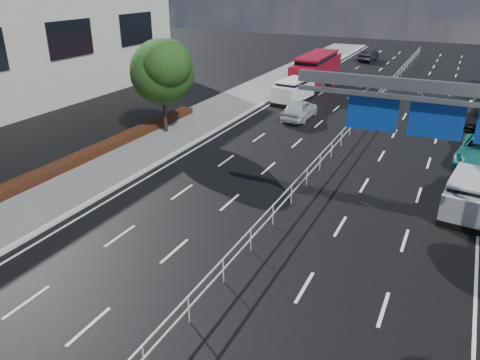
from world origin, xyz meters
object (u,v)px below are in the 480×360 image
at_px(near_car_dark, 368,55).
at_px(silver_minivan, 469,195).
at_px(white_minivan, 293,91).
at_px(red_bus, 316,69).
at_px(overhead_gantry, 458,116).
at_px(near_car_silver, 300,109).

bearing_deg(near_car_dark, silver_minivan, 112.03).
height_order(white_minivan, red_bus, red_bus).
relative_size(overhead_gantry, white_minivan, 2.09).
distance_m(red_bus, near_car_silver, 12.59).
distance_m(overhead_gantry, near_car_dark, 47.49).
xyz_separation_m(red_bus, silver_minivan, (14.99, -23.91, -0.76)).
relative_size(near_car_dark, silver_minivan, 1.00).
bearing_deg(white_minivan, overhead_gantry, -49.49).
bearing_deg(near_car_dark, near_car_silver, 95.98).
bearing_deg(silver_minivan, near_car_dark, 114.67).
distance_m(white_minivan, red_bus, 7.54).
distance_m(overhead_gantry, silver_minivan, 6.24).
bearing_deg(red_bus, near_car_silver, -79.55).
relative_size(overhead_gantry, near_car_dark, 2.23).
bearing_deg(silver_minivan, red_bus, 129.03).
distance_m(overhead_gantry, near_car_silver, 19.86).
relative_size(red_bus, near_car_dark, 2.33).
bearing_deg(silver_minivan, white_minivan, 138.83).
height_order(near_car_dark, silver_minivan, silver_minivan).
bearing_deg(overhead_gantry, silver_minivan, 74.50).
distance_m(white_minivan, near_car_dark, 25.32).
xyz_separation_m(overhead_gantry, red_bus, (-13.89, 27.86, -3.95)).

